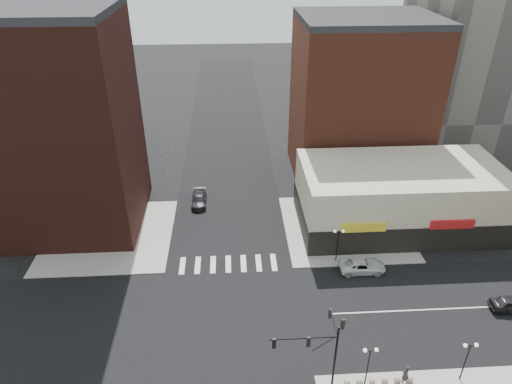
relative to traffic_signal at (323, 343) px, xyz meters
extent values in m
plane|color=black|center=(-7.24, 7.83, -4.96)|extent=(240.00, 240.00, 0.00)
cube|color=black|center=(-7.24, 7.83, -4.95)|extent=(200.00, 14.00, 0.02)
cube|color=black|center=(-7.24, 7.83, -4.95)|extent=(14.00, 200.00, 0.02)
cube|color=gray|center=(-21.74, 22.33, -4.90)|extent=(15.00, 15.00, 0.12)
cube|color=gray|center=(7.26, 22.33, -4.90)|extent=(15.00, 15.00, 0.12)
cube|color=#3B1913|center=(-26.24, 26.33, 7.54)|extent=(16.00, 15.00, 25.00)
cube|color=#3B1913|center=(-39.24, 41.83, 1.04)|extent=(20.00, 18.00, 12.00)
cube|color=brown|center=(11.76, 37.33, 6.04)|extent=(18.00, 15.00, 22.00)
cube|color=beige|center=(13.76, 22.83, -0.96)|extent=(24.00, 12.00, 8.00)
cube|color=black|center=(13.76, 22.83, -3.26)|extent=(24.20, 12.20, 3.40)
cylinder|color=black|center=(0.96, -0.37, -1.46)|extent=(0.18, 0.18, 7.00)
cylinder|color=black|center=(-1.64, -0.37, 1.04)|extent=(5.20, 0.11, 0.11)
cylinder|color=black|center=(-0.04, -0.37, 0.34)|extent=(1.72, 0.06, 1.46)
cylinder|color=black|center=(0.96, 1.13, 1.04)|extent=(0.11, 3.00, 0.11)
cube|color=black|center=(-3.84, -0.37, 0.64)|extent=(0.28, 0.18, 0.95)
sphere|color=red|center=(-3.84, -0.37, 0.94)|extent=(0.16, 0.16, 0.16)
cube|color=black|center=(-1.24, -0.37, 0.64)|extent=(0.28, 0.18, 0.95)
sphere|color=red|center=(-1.24, -0.37, 0.94)|extent=(0.16, 0.16, 0.16)
cube|color=black|center=(0.96, 2.43, 0.64)|extent=(0.18, 0.28, 0.95)
sphere|color=red|center=(0.96, 2.43, 0.94)|extent=(0.16, 0.16, 0.16)
cube|color=black|center=(1.21, -0.37, 2.34)|extent=(0.28, 0.18, 0.95)
sphere|color=red|center=(1.21, -0.37, 2.64)|extent=(0.16, 0.16, 0.16)
cylinder|color=black|center=(3.76, -0.17, -2.84)|extent=(0.11, 0.11, 4.00)
cylinder|color=black|center=(3.76, -0.17, -0.94)|extent=(0.90, 0.06, 0.06)
sphere|color=white|center=(3.31, -0.17, -0.84)|extent=(0.32, 0.32, 0.32)
sphere|color=white|center=(4.21, -0.17, -0.84)|extent=(0.32, 0.32, 0.32)
cylinder|color=black|center=(11.76, -0.17, -2.84)|extent=(0.11, 0.11, 4.00)
cylinder|color=black|center=(11.76, -0.17, -0.94)|extent=(0.90, 0.06, 0.06)
sphere|color=white|center=(11.31, -0.17, -0.84)|extent=(0.32, 0.32, 0.32)
sphere|color=white|center=(12.21, -0.17, -0.84)|extent=(0.32, 0.32, 0.32)
cylinder|color=black|center=(4.76, 15.83, -2.84)|extent=(0.11, 0.11, 4.00)
cylinder|color=black|center=(4.76, 15.83, -0.94)|extent=(0.90, 0.06, 0.06)
sphere|color=white|center=(4.31, 15.83, -0.84)|extent=(0.32, 0.32, 0.32)
sphere|color=white|center=(5.21, 15.83, -0.84)|extent=(0.32, 0.32, 0.32)
sphere|color=gray|center=(2.26, -0.17, -4.58)|extent=(0.53, 0.53, 0.53)
sphere|color=gray|center=(3.31, -0.17, -4.58)|extent=(0.53, 0.53, 0.53)
sphere|color=gray|center=(4.36, -0.17, -4.58)|extent=(0.53, 0.53, 0.53)
sphere|color=gray|center=(5.41, -0.17, -4.58)|extent=(0.53, 0.53, 0.53)
sphere|color=gray|center=(6.46, -0.17, -4.58)|extent=(0.53, 0.53, 0.53)
sphere|color=gray|center=(7.51, -0.17, -4.58)|extent=(0.53, 0.53, 0.53)
imported|color=silver|center=(7.25, 14.02, -4.27)|extent=(5.03, 2.34, 1.39)
imported|color=black|center=(-11.20, 29.12, -4.27)|extent=(1.94, 4.77, 1.39)
imported|color=#27242A|center=(7.03, -0.17, -3.89)|extent=(0.82, 0.70, 1.91)
camera|label=1|loc=(-6.60, -24.04, 27.60)|focal=32.00mm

